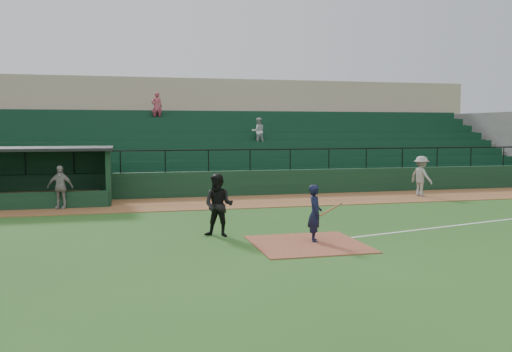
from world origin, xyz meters
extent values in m
plane|color=#244F19|center=(0.00, 0.00, 0.00)|extent=(90.00, 90.00, 0.00)
cube|color=brown|center=(0.00, 8.00, 0.01)|extent=(40.00, 4.00, 0.03)
cube|color=brown|center=(0.00, -1.00, 0.01)|extent=(3.00, 3.00, 0.03)
cube|color=white|center=(8.00, 1.20, 0.01)|extent=(17.49, 4.44, 0.01)
cube|color=black|center=(0.00, 10.20, 0.60)|extent=(36.00, 0.35, 1.20)
cylinder|color=black|center=(0.00, 10.20, 2.20)|extent=(36.00, 0.06, 0.06)
cube|color=slate|center=(0.00, 15.10, 1.80)|extent=(36.00, 9.00, 3.60)
cube|color=#0E3420|center=(0.00, 14.60, 2.25)|extent=(34.56, 8.00, 4.05)
cube|color=slate|center=(18.00, 15.15, 2.10)|extent=(0.35, 9.50, 4.20)
cube|color=tan|center=(0.00, 21.60, 3.20)|extent=(38.00, 3.00, 6.40)
cube|color=slate|center=(0.00, 19.60, 3.70)|extent=(36.00, 2.00, 0.20)
imported|color=#B8B8B8|center=(2.59, 14.90, 3.03)|extent=(0.76, 0.59, 1.55)
imported|color=#AA3E4C|center=(-2.84, 17.90, 4.47)|extent=(0.63, 0.41, 1.73)
cube|color=black|center=(-9.75, 10.40, 1.15)|extent=(8.50, 0.20, 2.30)
cube|color=black|center=(-5.50, 9.10, 1.15)|extent=(0.20, 2.60, 2.30)
cube|color=black|center=(-9.75, 9.10, 2.36)|extent=(8.90, 3.20, 0.12)
cube|color=olive|center=(-9.75, 10.00, 0.25)|extent=(7.65, 0.40, 0.50)
imported|color=black|center=(0.29, -0.72, 0.82)|extent=(0.50, 0.66, 1.64)
cylinder|color=olive|center=(0.69, -0.92, 0.95)|extent=(0.79, 0.34, 0.35)
imported|color=black|center=(-2.20, 0.71, 0.94)|extent=(1.13, 1.05, 1.87)
imported|color=gray|center=(8.70, 7.84, 0.97)|extent=(1.01, 1.36, 1.88)
imported|color=gray|center=(-7.34, 7.61, 0.89)|extent=(1.08, 0.63, 1.72)
camera|label=1|loc=(-5.02, -15.22, 3.22)|focal=38.60mm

